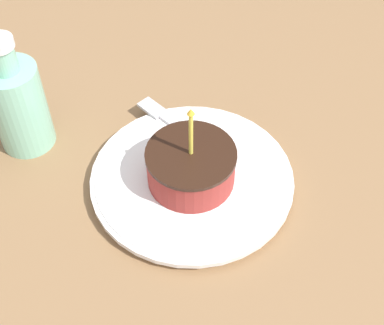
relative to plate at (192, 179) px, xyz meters
The scene contains 5 objects.
ground_plane 0.04m from the plate, 112.77° to the right, with size 2.40×2.40×0.04m.
plate is the anchor object (origin of this frame).
cake_slice 0.04m from the plate, 116.84° to the right, with size 0.12×0.12×0.13m.
fork 0.09m from the plate, 86.85° to the left, with size 0.11×0.18×0.00m.
bottle 0.27m from the plate, 145.66° to the left, with size 0.08×0.08×0.19m.
Camera 1 is at (-0.11, -0.43, 0.59)m, focal length 50.00 mm.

